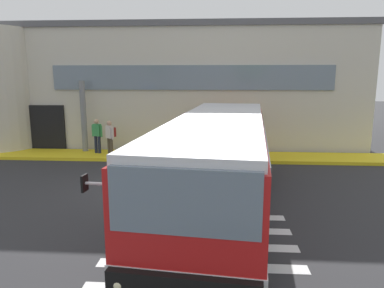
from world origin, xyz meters
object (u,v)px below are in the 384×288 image
(entry_support_column, at_px, (84,116))
(passenger_by_doorway, at_px, (110,136))
(passenger_near_column, at_px, (97,134))
(safety_bollard_yellow, at_px, (166,154))
(bus_main_foreground, at_px, (219,162))

(entry_support_column, bearing_deg, passenger_by_doorway, -31.26)
(entry_support_column, distance_m, passenger_near_column, 1.23)
(safety_bollard_yellow, bearing_deg, entry_support_column, 157.52)
(passenger_by_doorway, relative_size, safety_bollard_yellow, 1.86)
(bus_main_foreground, relative_size, passenger_by_doorway, 6.77)
(passenger_near_column, height_order, passenger_by_doorway, same)
(passenger_by_doorway, bearing_deg, bus_main_foreground, -49.21)
(entry_support_column, bearing_deg, passenger_near_column, -29.69)
(safety_bollard_yellow, bearing_deg, passenger_near_column, 159.27)
(passenger_near_column, xyz_separation_m, safety_bollard_yellow, (3.55, -1.34, -0.63))
(passenger_near_column, bearing_deg, entry_support_column, 150.31)
(entry_support_column, height_order, bus_main_foreground, entry_support_column)
(bus_main_foreground, xyz_separation_m, passenger_near_column, (-5.88, 6.40, -0.25))
(bus_main_foreground, xyz_separation_m, passenger_by_doorway, (-5.07, 5.88, -0.22))
(bus_main_foreground, relative_size, safety_bollard_yellow, 12.59)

